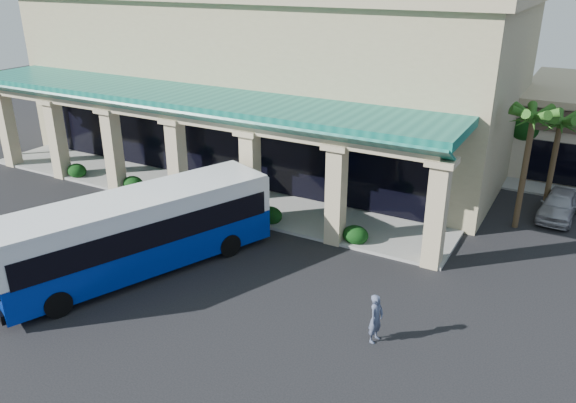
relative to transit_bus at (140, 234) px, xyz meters
The scene contains 10 objects.
ground 4.81m from the transit_bus, 12.80° to the left, with size 110.00×110.00×0.00m, color black.
main_building 17.84m from the transit_bus, 101.96° to the left, with size 30.80×14.80×11.35m, color tan, non-canonical shape.
arcade 8.67m from the transit_bus, 114.77° to the left, with size 30.00×6.20×5.70m, color #0F5F54, non-canonical shape.
palm_0 17.70m from the transit_bus, 42.93° to the left, with size 2.40×2.40×6.60m, color #214F15, non-canonical shape.
palm_1 20.49m from the transit_bus, 47.18° to the left, with size 2.40×2.40×5.80m, color #214F15, non-canonical shape.
palm_2 19.64m from the transit_bus, 157.49° to the left, with size 2.40×2.40×6.20m, color #214F15, non-canonical shape.
broadleaf_tree 23.28m from the transit_bus, 59.25° to the left, with size 2.60×2.60×4.81m, color black, non-canonical shape.
transit_bus is the anchor object (origin of this frame).
pedestrian 10.22m from the transit_bus, ahead, with size 0.64×0.42×1.76m, color #48516D.
car_silver 20.40m from the transit_bus, 44.37° to the left, with size 1.63×4.06×1.38m, color #A3A3AB.
Camera 1 is at (10.89, -16.04, 11.63)m, focal length 35.00 mm.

